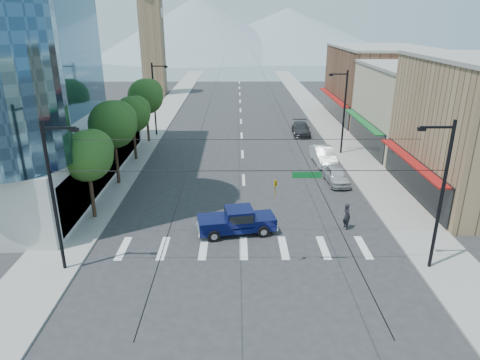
{
  "coord_description": "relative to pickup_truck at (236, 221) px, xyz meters",
  "views": [
    {
      "loc": [
        -0.63,
        -22.85,
        13.93
      ],
      "look_at": [
        -0.4,
        6.05,
        3.0
      ],
      "focal_mm": 32.0,
      "sensor_mm": 36.0,
      "label": 1
    }
  ],
  "objects": [
    {
      "name": "tree_midfar",
      "position": [
        -10.39,
        16.51,
        4.04
      ],
      "size": [
        3.65,
        3.64,
        6.71
      ],
      "color": "black",
      "rests_on": "ground"
    },
    {
      "name": "pickup_truck",
      "position": [
        0.0,
        0.0,
        0.0
      ],
      "size": [
        5.65,
        2.84,
        1.83
      ],
      "rotation": [
        0.0,
        0.0,
        0.18
      ],
      "color": "#070C37",
      "rests_on": "ground"
    },
    {
      "name": "shop_mid",
      "position": [
        20.68,
        20.41,
        3.55
      ],
      "size": [
        12.0,
        14.0,
        9.0
      ],
      "primitive_type": "cube",
      "color": "tan",
      "rests_on": "ground"
    },
    {
      "name": "lamp_pole_nw",
      "position": [
        -9.99,
        26.41,
        3.99
      ],
      "size": [
        2.0,
        0.25,
        9.0
      ],
      "color": "black",
      "rests_on": "ground"
    },
    {
      "name": "ground",
      "position": [
        0.68,
        -3.59,
        -0.95
      ],
      "size": [
        160.0,
        160.0,
        0.0
      ],
      "primitive_type": "plane",
      "color": "#28282B",
      "rests_on": "ground"
    },
    {
      "name": "clock_tower",
      "position": [
        -15.82,
        58.41,
        9.69
      ],
      "size": [
        4.8,
        4.8,
        20.4
      ],
      "color": "#8C6B4C",
      "rests_on": "ground"
    },
    {
      "name": "sidewalk_right",
      "position": [
        12.68,
        36.41,
        -0.88
      ],
      "size": [
        4.0,
        120.0,
        0.15
      ],
      "primitive_type": "cube",
      "color": "gray",
      "rests_on": "ground"
    },
    {
      "name": "mountain_left",
      "position": [
        -14.32,
        146.41,
        10.05
      ],
      "size": [
        80.0,
        80.0,
        22.0
      ],
      "primitive_type": "cone",
      "color": "gray",
      "rests_on": "ground"
    },
    {
      "name": "pedestrian",
      "position": [
        7.78,
        0.65,
        -0.0
      ],
      "size": [
        0.64,
        0.8,
        1.9
      ],
      "primitive_type": "imported",
      "rotation": [
        0.0,
        0.0,
        1.88
      ],
      "color": "black",
      "rests_on": "ground"
    },
    {
      "name": "parked_car_mid",
      "position": [
        8.89,
        15.15,
        -0.1
      ],
      "size": [
        2.11,
        5.28,
        1.71
      ],
      "primitive_type": "imported",
      "rotation": [
        0.0,
        0.0,
        0.06
      ],
      "color": "white",
      "rests_on": "ground"
    },
    {
      "name": "parked_car_far",
      "position": [
        8.28,
        26.85,
        -0.19
      ],
      "size": [
        2.43,
        5.38,
        1.53
      ],
      "primitive_type": "imported",
      "rotation": [
        0.0,
        0.0,
        -0.05
      ],
      "color": "#2F2F31",
      "rests_on": "ground"
    },
    {
      "name": "tree_midnear",
      "position": [
        -10.39,
        9.51,
        4.64
      ],
      "size": [
        4.09,
        4.09,
        7.52
      ],
      "color": "black",
      "rests_on": "ground"
    },
    {
      "name": "sidewalk_left",
      "position": [
        -11.32,
        36.41,
        -0.88
      ],
      "size": [
        4.0,
        120.0,
        0.15
      ],
      "primitive_type": "cube",
      "color": "gray",
      "rests_on": "ground"
    },
    {
      "name": "tree_near",
      "position": [
        -10.39,
        2.51,
        4.04
      ],
      "size": [
        3.65,
        3.64,
        6.71
      ],
      "color": "black",
      "rests_on": "ground"
    },
    {
      "name": "signal_rig",
      "position": [
        0.87,
        -4.59,
        3.69
      ],
      "size": [
        21.8,
        0.2,
        9.0
      ],
      "color": "black",
      "rests_on": "ground"
    },
    {
      "name": "parked_car_near",
      "position": [
        8.99,
        9.57,
        -0.2
      ],
      "size": [
        1.98,
        4.48,
        1.5
      ],
      "primitive_type": "imported",
      "rotation": [
        0.0,
        0.0,
        0.05
      ],
      "color": "silver",
      "rests_on": "ground"
    },
    {
      "name": "mountain_right",
      "position": [
        20.68,
        156.41,
        8.05
      ],
      "size": [
        90.0,
        90.0,
        18.0
      ],
      "primitive_type": "cone",
      "color": "gray",
      "rests_on": "ground"
    },
    {
      "name": "lamp_pole_ne",
      "position": [
        11.34,
        18.41,
        3.99
      ],
      "size": [
        2.0,
        0.25,
        9.0
      ],
      "color": "black",
      "rests_on": "ground"
    },
    {
      "name": "shop_far",
      "position": [
        20.68,
        36.41,
        4.05
      ],
      "size": [
        12.0,
        18.0,
        10.0
      ],
      "primitive_type": "cube",
      "color": "brown",
      "rests_on": "ground"
    },
    {
      "name": "tree_far",
      "position": [
        -10.39,
        23.51,
        4.64
      ],
      "size": [
        4.09,
        4.09,
        7.52
      ],
      "color": "black",
      "rests_on": "ground"
    }
  ]
}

